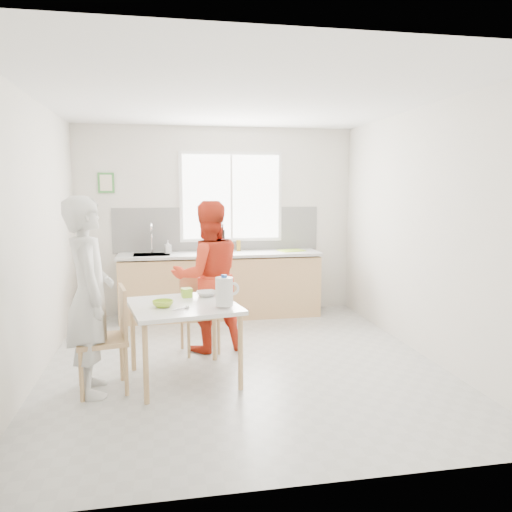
{
  "coord_description": "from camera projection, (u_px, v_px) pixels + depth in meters",
  "views": [
    {
      "loc": [
        -0.78,
        -5.01,
        1.83
      ],
      "look_at": [
        0.19,
        0.2,
        1.1
      ],
      "focal_mm": 35.0,
      "sensor_mm": 36.0,
      "label": 1
    }
  ],
  "objects": [
    {
      "name": "room_shell",
      "position": [
        241.0,
        206.0,
        5.05
      ],
      "size": [
        4.5,
        4.5,
        4.5
      ],
      "color": "silver",
      "rests_on": "ground"
    },
    {
      "name": "milk_jug",
      "position": [
        225.0,
        291.0,
        4.54
      ],
      "size": [
        0.22,
        0.16,
        0.28
      ],
      "rotation": [
        0.0,
        0.0,
        0.18
      ],
      "color": "white",
      "rests_on": "dining_table"
    },
    {
      "name": "chair_far",
      "position": [
        198.0,
        310.0,
        5.62
      ],
      "size": [
        0.46,
        0.46,
        0.85
      ],
      "rotation": [
        0.0,
        0.0,
        0.18
      ],
      "color": "tan",
      "rests_on": "ground"
    },
    {
      "name": "backsplash",
      "position": [
        218.0,
        230.0,
        7.29
      ],
      "size": [
        3.0,
        0.02,
        0.65
      ],
      "primitive_type": "cube",
      "color": "white",
      "rests_on": "room_shell"
    },
    {
      "name": "bowl_green",
      "position": [
        163.0,
        304.0,
        4.58
      ],
      "size": [
        0.22,
        0.22,
        0.06
      ],
      "primitive_type": "imported",
      "rotation": [
        0.0,
        0.0,
        0.18
      ],
      "color": "#A8D731",
      "rests_on": "dining_table"
    },
    {
      "name": "chair_left",
      "position": [
        110.0,
        334.0,
        4.49
      ],
      "size": [
        0.51,
        0.51,
        0.95
      ],
      "rotation": [
        0.0,
        0.0,
        -1.39
      ],
      "color": "tan",
      "rests_on": "ground"
    },
    {
      "name": "jar_amber",
      "position": [
        239.0,
        246.0,
        7.23
      ],
      "size": [
        0.06,
        0.06,
        0.16
      ],
      "primitive_type": "cylinder",
      "color": "olive",
      "rests_on": "kitchen_counter"
    },
    {
      "name": "green_box",
      "position": [
        187.0,
        293.0,
        4.99
      ],
      "size": [
        0.12,
        0.12,
        0.09
      ],
      "primitive_type": "cube",
      "rotation": [
        0.0,
        0.0,
        0.18
      ],
      "color": "#98D731",
      "rests_on": "dining_table"
    },
    {
      "name": "wine_bottle_b",
      "position": [
        211.0,
        242.0,
        7.06
      ],
      "size": [
        0.07,
        0.07,
        0.3
      ],
      "primitive_type": "cylinder",
      "color": "black",
      "rests_on": "kitchen_counter"
    },
    {
      "name": "kitchen_counter",
      "position": [
        220.0,
        288.0,
        7.11
      ],
      "size": [
        2.84,
        0.64,
        1.37
      ],
      "color": "tan",
      "rests_on": "ground"
    },
    {
      "name": "person_white",
      "position": [
        90.0,
        296.0,
        4.39
      ],
      "size": [
        0.53,
        0.71,
        1.76
      ],
      "primitive_type": "imported",
      "rotation": [
        0.0,
        0.0,
        1.75
      ],
      "color": "silver",
      "rests_on": "ground"
    },
    {
      "name": "soap_bottle",
      "position": [
        168.0,
        247.0,
        6.97
      ],
      "size": [
        0.1,
        0.11,
        0.19
      ],
      "primitive_type": "imported",
      "rotation": [
        0.0,
        0.0,
        0.28
      ],
      "color": "#999999",
      "rests_on": "kitchen_counter"
    },
    {
      "name": "window",
      "position": [
        231.0,
        197.0,
        7.25
      ],
      "size": [
        1.5,
        0.06,
        1.3
      ],
      "color": "white",
      "rests_on": "room_shell"
    },
    {
      "name": "wine_bottle_a",
      "position": [
        223.0,
        240.0,
        7.18
      ],
      "size": [
        0.07,
        0.07,
        0.32
      ],
      "primitive_type": "cylinder",
      "color": "black",
      "rests_on": "kitchen_counter"
    },
    {
      "name": "dining_table",
      "position": [
        183.0,
        312.0,
        4.71
      ],
      "size": [
        1.12,
        1.12,
        0.74
      ],
      "rotation": [
        0.0,
        0.0,
        0.18
      ],
      "color": "white",
      "rests_on": "ground"
    },
    {
      "name": "bowl_white",
      "position": [
        207.0,
        294.0,
        5.04
      ],
      "size": [
        0.24,
        0.24,
        0.05
      ],
      "primitive_type": "imported",
      "rotation": [
        0.0,
        0.0,
        0.18
      ],
      "color": "silver",
      "rests_on": "dining_table"
    },
    {
      "name": "person_red",
      "position": [
        208.0,
        276.0,
        5.59
      ],
      "size": [
        0.92,
        0.78,
        1.69
      ],
      "primitive_type": "imported",
      "rotation": [
        0.0,
        0.0,
        3.32
      ],
      "color": "red",
      "rests_on": "ground"
    },
    {
      "name": "picture_frame",
      "position": [
        106.0,
        183.0,
        6.91
      ],
      "size": [
        0.22,
        0.03,
        0.28
      ],
      "color": "#429041",
      "rests_on": "room_shell"
    },
    {
      "name": "spoon",
      "position": [
        180.0,
        309.0,
        4.47
      ],
      "size": [
        0.14,
        0.09,
        0.01
      ],
      "primitive_type": "cylinder",
      "rotation": [
        0.0,
        1.57,
        0.53
      ],
      "color": "#A5A5AA",
      "rests_on": "dining_table"
    },
    {
      "name": "cutting_board",
      "position": [
        291.0,
        251.0,
        7.25
      ],
      "size": [
        0.4,
        0.33,
        0.01
      ],
      "primitive_type": "cube",
      "rotation": [
        0.0,
        0.0,
        0.26
      ],
      "color": "#A9D731",
      "rests_on": "kitchen_counter"
    },
    {
      "name": "ground",
      "position": [
        242.0,
        362.0,
        5.27
      ],
      "size": [
        4.5,
        4.5,
        0.0
      ],
      "primitive_type": "plane",
      "color": "#B7B7B2",
      "rests_on": "ground"
    }
  ]
}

